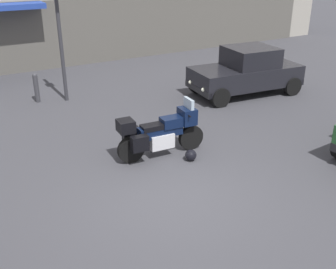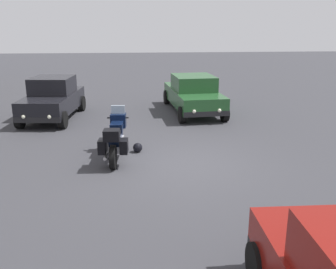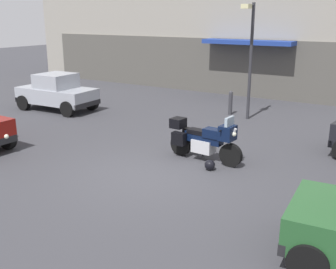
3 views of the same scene
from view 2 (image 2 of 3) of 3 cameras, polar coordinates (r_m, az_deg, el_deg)
ground_plane at (r=10.17m, az=1.84°, el=-4.62°), size 80.00×80.00×0.00m
motorcycle at (r=10.53m, az=-7.89°, el=-0.45°), size 2.26×0.79×1.36m
helmet at (r=11.15m, az=-4.62°, el=-1.98°), size 0.28×0.28×0.28m
car_sedan_far at (r=16.10m, az=3.82°, el=6.17°), size 4.67×2.23×1.56m
car_wagon_end at (r=15.58m, az=-17.02°, el=5.23°), size 3.99×2.13×1.64m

